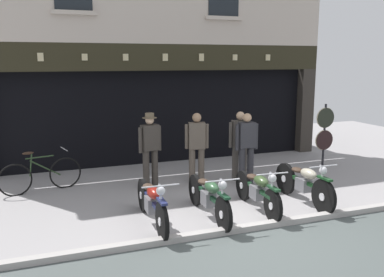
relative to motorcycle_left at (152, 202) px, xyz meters
name	(u,v)px	position (x,y,z in m)	size (l,w,h in m)	color
ground	(283,259)	(1.49, -1.88, -0.46)	(21.77, 22.00, 0.18)	gray
shop_facade	(146,97)	(1.49, 6.12, 1.29)	(10.07, 4.42, 6.31)	black
motorcycle_left	(152,202)	(0.00, 0.00, 0.00)	(0.62, 2.07, 0.92)	black
motorcycle_center_left	(209,196)	(1.07, -0.03, -0.01)	(0.62, 2.06, 0.91)	black
motorcycle_center	(258,190)	(2.10, -0.01, -0.01)	(0.62, 1.92, 0.91)	black
motorcycle_center_right	(304,183)	(3.19, 0.03, 0.01)	(0.62, 1.99, 0.93)	black
salesman_left	(150,147)	(0.55, 2.16, 0.53)	(0.55, 0.33, 1.72)	#38332D
shopkeeper_center	(197,145)	(1.67, 2.13, 0.51)	(0.55, 0.30, 1.67)	brown
salesman_right	(247,145)	(2.72, 1.65, 0.51)	(0.56, 0.26, 1.68)	#2D2D33
assistant_far_right	(240,142)	(2.74, 2.03, 0.50)	(0.56, 0.27, 1.67)	#47423D
tyre_sign_pole	(325,130)	(5.54, 2.46, 0.58)	(0.56, 0.06, 1.71)	#232328
advert_board_near	(113,103)	(0.17, 4.51, 1.31)	(0.73, 0.03, 1.05)	beige
leaning_bicycle	(41,175)	(-1.81, 2.72, -0.04)	(1.77, 0.59, 0.95)	black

